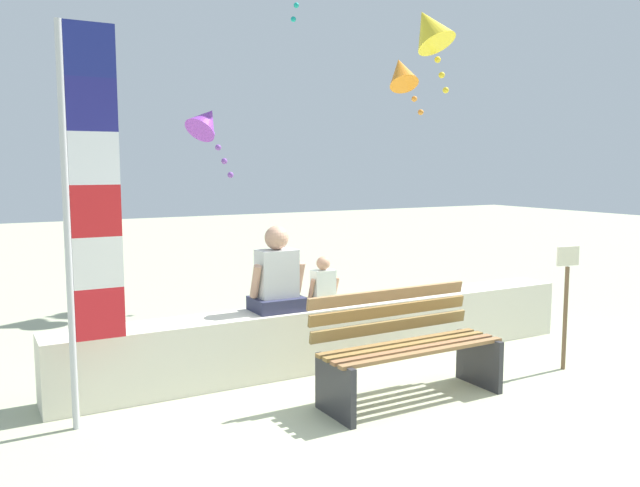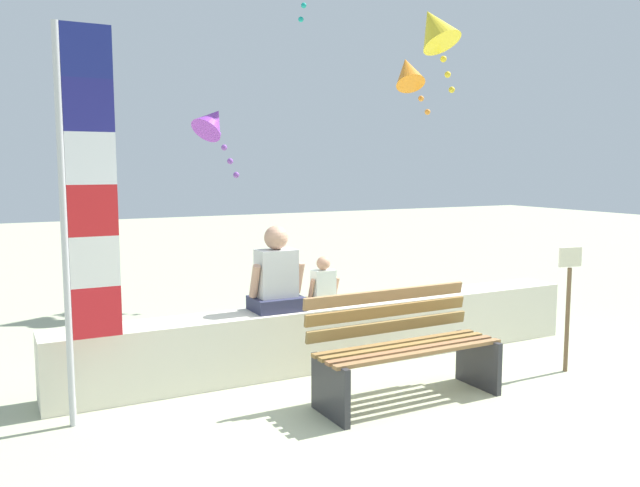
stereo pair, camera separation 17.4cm
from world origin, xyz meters
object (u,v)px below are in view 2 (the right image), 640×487
object	(u,v)px
kite_yellow	(435,28)
sign_post	(568,298)
kite_purple	(213,122)
flag_banner	(82,201)
person_adult	(276,277)
person_child	(323,286)
park_bench	(403,350)
kite_orange	(408,72)

from	to	relation	value
kite_yellow	sign_post	bearing A→B (deg)	-95.48
kite_purple	flag_banner	bearing A→B (deg)	-121.22
person_adult	person_child	xyz separation A→B (m)	(0.49, 0.00, -0.12)
person_adult	flag_banner	world-z (taller)	flag_banner
kite_yellow	sign_post	size ratio (longest dim) A/B	0.93
sign_post	kite_purple	bearing A→B (deg)	115.22
kite_purple	park_bench	bearing A→B (deg)	-86.65
park_bench	kite_orange	xyz separation A→B (m)	(2.23, 3.20, 2.78)
kite_purple	kite_orange	xyz separation A→B (m)	(2.47, -0.97, 0.69)
park_bench	person_child	size ratio (longest dim) A/B	3.41
kite_purple	sign_post	bearing A→B (deg)	-64.78
person_child	sign_post	xyz separation A→B (m)	(1.93, -1.23, -0.07)
kite_purple	kite_orange	distance (m)	2.74
kite_purple	sign_post	size ratio (longest dim) A/B	0.89
kite_orange	person_adult	bearing A→B (deg)	-144.17
person_adult	flag_banner	bearing A→B (deg)	-164.56
sign_post	person_adult	bearing A→B (deg)	153.11
kite_purple	kite_yellow	xyz separation A→B (m)	(2.25, -1.85, 1.09)
kite_orange	flag_banner	bearing A→B (deg)	-150.98
person_adult	kite_orange	world-z (taller)	kite_orange
park_bench	person_adult	distance (m)	1.38
kite_purple	sign_post	xyz separation A→B (m)	(2.01, -4.27, -1.81)
park_bench	kite_orange	world-z (taller)	kite_orange
person_child	park_bench	bearing A→B (deg)	-81.82
kite_purple	sign_post	world-z (taller)	kite_purple
park_bench	person_child	bearing A→B (deg)	98.18
person_child	kite_yellow	distance (m)	3.76
person_child	flag_banner	distance (m)	2.44
person_child	kite_purple	xyz separation A→B (m)	(-0.08, 3.05, 1.74)
flag_banner	person_adult	bearing A→B (deg)	15.44
kite_yellow	person_child	bearing A→B (deg)	-150.97
park_bench	kite_yellow	size ratio (longest dim) A/B	1.48
person_adult	kite_yellow	xyz separation A→B (m)	(2.65, 1.20, 2.70)
kite_yellow	sign_post	xyz separation A→B (m)	(-0.23, -2.43, -2.90)
person_adult	flag_banner	size ratio (longest dim) A/B	0.27
person_child	kite_yellow	world-z (taller)	kite_yellow
park_bench	flag_banner	size ratio (longest dim) A/B	0.55
person_adult	kite_purple	size ratio (longest dim) A/B	0.75
park_bench	kite_yellow	distance (m)	4.42
person_adult	kite_purple	bearing A→B (deg)	82.39
kite_purple	kite_yellow	world-z (taller)	kite_yellow
kite_orange	park_bench	bearing A→B (deg)	-124.84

